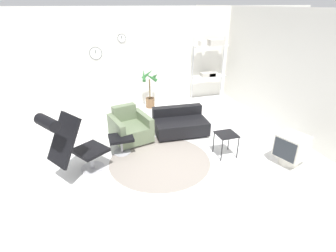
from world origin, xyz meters
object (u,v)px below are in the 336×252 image
Objects in this scene: ottoman at (121,141)px; armchair_red at (130,129)px; shelf_unit at (211,58)px; lounge_chair at (70,141)px; side_table at (226,137)px; couch_low at (180,124)px; crt_television at (291,149)px; potted_plant at (150,91)px.

armchair_red reaches higher than ottoman.
shelf_unit reaches higher than ottoman.
side_table is (2.95, -0.13, -0.32)m from lounge_chair.
crt_television reaches higher than couch_low.
side_table is 1.24m from crt_television.
potted_plant is at bearing -129.61° from armchair_red.
lounge_chair is at bearing -142.41° from shelf_unit.
side_table reaches higher than ottoman.
shelf_unit is (0.17, 4.00, 0.97)m from crt_television.
potted_plant is 0.60× the size of shelf_unit.
couch_low is at bearing 19.76° from ottoman.
side_table is (2.03, -0.74, 0.14)m from ottoman.
couch_low is at bearing 167.49° from armchair_red.
shelf_unit reaches higher than side_table.
ottoman is (0.93, 0.60, -0.47)m from lounge_chair.
couch_low is (2.42, 1.14, -0.53)m from lounge_chair.
crt_television is at bearing 133.13° from couch_low.
lounge_chair is 1.11× the size of potted_plant.
couch_low is at bearing 82.14° from lounge_chair.
ottoman is 0.80× the size of crt_television.
couch_low is 1.91m from potted_plant.
shelf_unit is at bearing -126.11° from couch_low.
potted_plant is (1.22, 2.41, 0.23)m from ottoman.
side_table is 3.25m from potted_plant.
lounge_chair is 1.20m from ottoman.
ottoman is 2.71m from potted_plant.
armchair_red is at bearing 4.64° from couch_low.
lounge_chair is 2.73m from couch_low.
side_table is at bearing -75.57° from potted_plant.
potted_plant reaches higher than couch_low.
potted_plant is (-1.85, 3.81, 0.18)m from crt_television.
couch_low is at bearing -130.18° from shelf_unit.
lounge_chair is at bearing -125.44° from potted_plant.
lounge_chair is at bearing 177.42° from side_table.
crt_television is (3.06, -1.40, 0.05)m from ottoman.
ottoman is 1.01× the size of side_table.
lounge_chair is 1.01× the size of couch_low.
armchair_red is 0.87× the size of potted_plant.
potted_plant is at bearing 7.81° from crt_television.
armchair_red is (0.28, 0.52, -0.01)m from ottoman.
side_table is 0.42× the size of potted_plant.
ottoman is 1.59m from couch_low.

